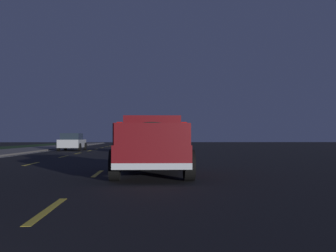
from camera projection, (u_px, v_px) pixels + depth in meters
name	position (u px, v px, depth m)	size (l,w,h in m)	color
ground	(100.00, 154.00, 28.87)	(144.00, 144.00, 0.00)	black
lane_markings	(69.00, 152.00, 32.67)	(109.09, 7.04, 0.01)	yellow
pickup_truck	(152.00, 143.00, 12.66)	(5.45, 2.33, 1.87)	maroon
sedan_blue	(149.00, 142.00, 31.12)	(4.44, 2.09, 1.54)	navy
sedan_silver	(72.00, 142.00, 35.82)	(4.41, 2.03, 1.54)	#B2B5BA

